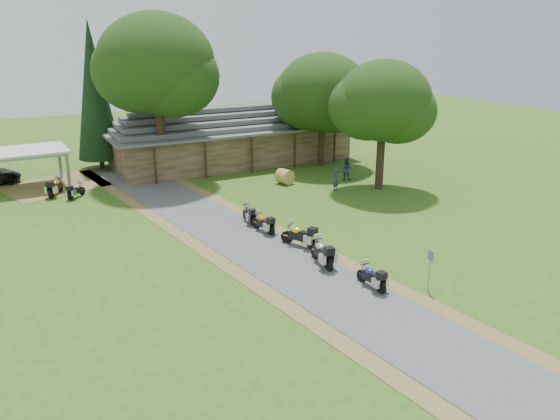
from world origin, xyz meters
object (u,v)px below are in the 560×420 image
motorcycle_row_d (263,222)px  motorcycle_row_c (300,234)px  carport (21,169)px  motorcycle_row_e (249,213)px  motorcycle_row_a (371,276)px  lodge (230,134)px  motorcycle_row_b (322,251)px  hay_bale (285,177)px  motorcycle_carport_a (55,186)px  motorcycle_carport_b (76,190)px

motorcycle_row_d → motorcycle_row_c: bearing=-176.2°
carport → motorcycle_row_e: 18.76m
motorcycle_row_a → lodge: bearing=-11.5°
motorcycle_row_b → hay_bale: (5.40, 14.17, -0.14)m
motorcycle_carport_a → motorcycle_carport_b: motorcycle_carport_a is taller
motorcycle_row_a → hay_bale: (4.76, 17.41, -0.03)m
carport → motorcycle_row_a: carport is taller
lodge → motorcycle_row_e: bearing=-108.8°
motorcycle_row_a → motorcycle_row_e: (-1.29, 10.67, 0.00)m
motorcycle_row_b → motorcycle_row_d: bearing=12.6°
motorcycle_row_a → motorcycle_row_b: bearing=8.5°
motorcycle_row_a → motorcycle_row_c: (-0.45, 5.85, 0.10)m
motorcycle_row_c → motorcycle_row_e: bearing=-19.5°
motorcycle_row_e → hay_bale: size_ratio=1.55×
lodge → motorcycle_carport_b: (-13.88, -5.27, -1.88)m
motorcycle_row_d → motorcycle_row_e: motorcycle_row_d is taller
motorcycle_row_a → motorcycle_row_d: (-1.23, 8.74, 0.01)m
carport → motorcycle_carport_a: (1.91, -3.07, -0.75)m
hay_bale → lodge: bearing=94.9°
motorcycle_carport_b → motorcycle_row_a: bearing=-111.2°
carport → motorcycle_row_b: 25.29m
motorcycle_carport_a → hay_bale: (15.88, -4.80, -0.12)m
motorcycle_row_b → motorcycle_row_e: size_ratio=1.18×
hay_bale → motorcycle_row_a: bearing=-105.3°
lodge → motorcycle_row_e: size_ratio=12.23×
motorcycle_row_d → hay_bale: size_ratio=1.58×
carport → motorcycle_row_b: carport is taller
motorcycle_row_c → hay_bale: bearing=-53.6°
carport → motorcycle_carport_b: (3.14, -4.33, -0.86)m
motorcycle_row_b → hay_bale: motorcycle_row_b is taller
motorcycle_carport_b → motorcycle_carport_a: bearing=87.8°
lodge → motorcycle_row_b: (-4.64, -22.99, -1.74)m
lodge → motorcycle_row_d: 18.35m
motorcycle_carport_b → hay_bale: (14.64, -3.54, -0.00)m
motorcycle_row_c → hay_bale: 12.68m
motorcycle_row_a → motorcycle_row_c: motorcycle_row_c is taller
motorcycle_row_d → motorcycle_carport_a: 16.72m
motorcycle_row_c → hay_bale: size_ratio=1.82×
hay_bale → motorcycle_row_e: bearing=-131.9°
motorcycle_row_a → motorcycle_row_d: size_ratio=0.98×
motorcycle_row_d → motorcycle_carport_a: (-9.89, 13.48, 0.07)m
lodge → motorcycle_row_c: lodge is taller
motorcycle_row_d → motorcycle_row_e: (-0.06, 1.93, -0.01)m
lodge → motorcycle_row_a: lodge is taller
carport → motorcycle_row_b: size_ratio=3.19×
carport → motorcycle_row_c: carport is taller
motorcycle_row_a → motorcycle_carport_a: motorcycle_carport_a is taller
motorcycle_carport_a → motorcycle_carport_b: size_ratio=1.20×
motorcycle_row_e → motorcycle_carport_b: bearing=44.9°
motorcycle_row_a → carport: bearing=24.4°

